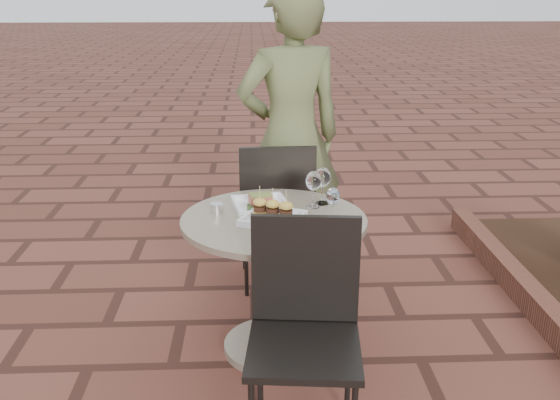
{
  "coord_description": "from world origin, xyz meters",
  "views": [
    {
      "loc": [
        -0.0,
        -2.68,
        1.8
      ],
      "look_at": [
        0.12,
        0.13,
        0.82
      ],
      "focal_mm": 40.0,
      "sensor_mm": 36.0,
      "label": 1
    }
  ],
  "objects_px": {
    "chair_far": "(276,204)",
    "plate_tuna": "(295,233)",
    "plate_sliders": "(273,214)",
    "plate_salmon": "(261,204)",
    "cafe_table": "(274,264)",
    "chair_near": "(305,314)",
    "diner": "(290,138)"
  },
  "relations": [
    {
      "from": "diner",
      "to": "plate_tuna",
      "type": "bearing_deg",
      "value": 71.83
    },
    {
      "from": "diner",
      "to": "plate_tuna",
      "type": "height_order",
      "value": "diner"
    },
    {
      "from": "plate_tuna",
      "to": "diner",
      "type": "bearing_deg",
      "value": 87.64
    },
    {
      "from": "cafe_table",
      "to": "chair_near",
      "type": "distance_m",
      "value": 0.63
    },
    {
      "from": "chair_far",
      "to": "plate_tuna",
      "type": "bearing_deg",
      "value": 90.45
    },
    {
      "from": "plate_salmon",
      "to": "plate_tuna",
      "type": "xyz_separation_m",
      "value": [
        0.15,
        -0.39,
        -0.0
      ]
    },
    {
      "from": "plate_salmon",
      "to": "plate_sliders",
      "type": "xyz_separation_m",
      "value": [
        0.05,
        -0.2,
        0.02
      ]
    },
    {
      "from": "plate_salmon",
      "to": "chair_near",
      "type": "bearing_deg",
      "value": -78.11
    },
    {
      "from": "chair_near",
      "to": "diner",
      "type": "relative_size",
      "value": 0.51
    },
    {
      "from": "chair_far",
      "to": "plate_sliders",
      "type": "relative_size",
      "value": 2.71
    },
    {
      "from": "cafe_table",
      "to": "plate_sliders",
      "type": "bearing_deg",
      "value": -97.12
    },
    {
      "from": "plate_sliders",
      "to": "plate_tuna",
      "type": "height_order",
      "value": "plate_sliders"
    },
    {
      "from": "chair_near",
      "to": "plate_sliders",
      "type": "bearing_deg",
      "value": 106.14
    },
    {
      "from": "cafe_table",
      "to": "plate_salmon",
      "type": "distance_m",
      "value": 0.31
    },
    {
      "from": "chair_near",
      "to": "plate_salmon",
      "type": "xyz_separation_m",
      "value": [
        -0.16,
        0.77,
        0.2
      ]
    },
    {
      "from": "chair_near",
      "to": "chair_far",
      "type": "bearing_deg",
      "value": 98.16
    },
    {
      "from": "chair_near",
      "to": "plate_sliders",
      "type": "relative_size",
      "value": 2.71
    },
    {
      "from": "chair_far",
      "to": "plate_tuna",
      "type": "distance_m",
      "value": 0.96
    },
    {
      "from": "cafe_table",
      "to": "chair_far",
      "type": "xyz_separation_m",
      "value": [
        0.04,
        0.7,
        0.07
      ]
    },
    {
      "from": "cafe_table",
      "to": "plate_tuna",
      "type": "relative_size",
      "value": 2.31
    },
    {
      "from": "plate_sliders",
      "to": "plate_tuna",
      "type": "relative_size",
      "value": 0.88
    },
    {
      "from": "cafe_table",
      "to": "plate_tuna",
      "type": "height_order",
      "value": "plate_tuna"
    },
    {
      "from": "cafe_table",
      "to": "plate_sliders",
      "type": "xyz_separation_m",
      "value": [
        -0.01,
        -0.05,
        0.28
      ]
    },
    {
      "from": "chair_far",
      "to": "plate_sliders",
      "type": "bearing_deg",
      "value": 84.08
    },
    {
      "from": "chair_far",
      "to": "diner",
      "type": "xyz_separation_m",
      "value": [
        0.09,
        0.16,
        0.36
      ]
    },
    {
      "from": "chair_far",
      "to": "chair_near",
      "type": "distance_m",
      "value": 1.32
    },
    {
      "from": "diner",
      "to": "plate_sliders",
      "type": "relative_size",
      "value": 5.32
    },
    {
      "from": "chair_near",
      "to": "diner",
      "type": "height_order",
      "value": "diner"
    },
    {
      "from": "diner",
      "to": "plate_tuna",
      "type": "relative_size",
      "value": 4.7
    },
    {
      "from": "chair_far",
      "to": "diner",
      "type": "bearing_deg",
      "value": -121.84
    },
    {
      "from": "chair_far",
      "to": "plate_tuna",
      "type": "height_order",
      "value": "chair_far"
    },
    {
      "from": "cafe_table",
      "to": "diner",
      "type": "distance_m",
      "value": 0.97
    }
  ]
}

